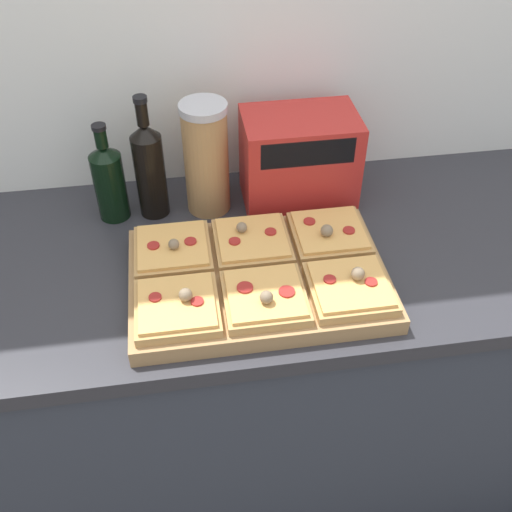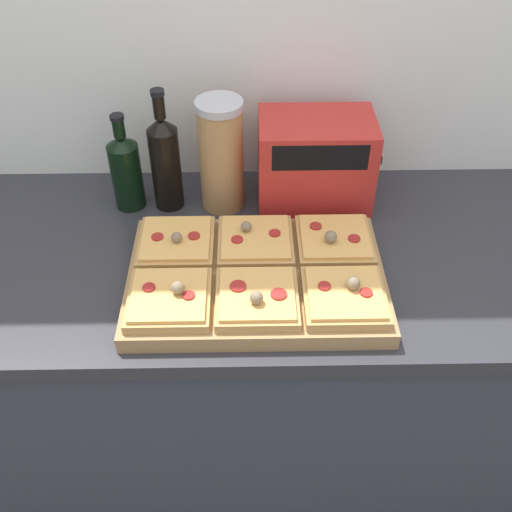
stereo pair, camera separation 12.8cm
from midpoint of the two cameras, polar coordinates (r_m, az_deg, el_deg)
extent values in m
cube|color=silver|center=(1.50, -3.59, 19.84)|extent=(6.00, 0.06, 2.50)
cube|color=#333842|center=(1.73, -1.17, -11.23)|extent=(2.60, 0.64, 0.86)
cube|color=#2D2D33|center=(1.40, -1.42, -0.03)|extent=(2.63, 0.67, 0.04)
cube|color=#A37A4C|center=(1.28, -2.65, -2.32)|extent=(0.54, 0.37, 0.04)
cube|color=tan|center=(1.33, -10.67, 0.42)|extent=(0.17, 0.16, 0.02)
cube|color=#E5A856|center=(1.32, -10.75, 0.88)|extent=(0.15, 0.15, 0.01)
cylinder|color=maroon|center=(1.32, -12.51, 0.86)|extent=(0.03, 0.03, 0.00)
cylinder|color=maroon|center=(1.31, -9.05, 1.27)|extent=(0.03, 0.03, 0.00)
sphere|color=#7F6B51|center=(1.30, -10.65, 0.99)|extent=(0.02, 0.02, 0.02)
cube|color=tan|center=(1.33, -3.13, 1.18)|extent=(0.17, 0.16, 0.02)
cube|color=#E5A856|center=(1.32, -3.15, 1.65)|extent=(0.15, 0.15, 0.01)
cylinder|color=maroon|center=(1.30, -4.86, 1.29)|extent=(0.03, 0.03, 0.00)
cylinder|color=maroon|center=(1.32, -1.45, 2.20)|extent=(0.03, 0.03, 0.00)
sphere|color=#7F6B51|center=(1.32, -4.14, 2.61)|extent=(0.02, 0.02, 0.02)
cube|color=tan|center=(1.35, 4.30, 1.91)|extent=(0.17, 0.16, 0.02)
cube|color=#E5A856|center=(1.34, 4.33, 2.37)|extent=(0.15, 0.15, 0.01)
cylinder|color=maroon|center=(1.35, 2.42, 3.20)|extent=(0.03, 0.03, 0.00)
cylinder|color=maroon|center=(1.33, 6.16, 2.33)|extent=(0.03, 0.03, 0.00)
sphere|color=#7F6B51|center=(1.31, 4.01, 2.31)|extent=(0.03, 0.03, 0.03)
cube|color=tan|center=(1.20, -10.57, -5.02)|extent=(0.17, 0.16, 0.02)
cube|color=#E5A856|center=(1.19, -10.66, -4.56)|extent=(0.15, 0.15, 0.01)
cylinder|color=maroon|center=(1.20, -12.62, -4.00)|extent=(0.03, 0.03, 0.00)
cylinder|color=maroon|center=(1.18, -8.73, -4.45)|extent=(0.03, 0.03, 0.00)
sphere|color=#7F6B51|center=(1.18, -9.83, -3.81)|extent=(0.03, 0.03, 0.03)
cube|color=tan|center=(1.20, -2.20, -4.18)|extent=(0.17, 0.16, 0.02)
cube|color=#E5A856|center=(1.19, -2.22, -3.71)|extent=(0.15, 0.15, 0.01)
cylinder|color=maroon|center=(1.19, -4.12, -3.15)|extent=(0.03, 0.03, 0.00)
cylinder|color=maroon|center=(1.18, -0.35, -3.59)|extent=(0.03, 0.03, 0.00)
sphere|color=#7F6B51|center=(1.16, -2.16, -4.10)|extent=(0.03, 0.03, 0.03)
cube|color=tan|center=(1.22, 5.99, -3.27)|extent=(0.17, 0.16, 0.02)
cube|color=#E5A856|center=(1.21, 6.04, -2.80)|extent=(0.15, 0.15, 0.01)
cylinder|color=maroon|center=(1.21, 4.06, -2.37)|extent=(0.03, 0.03, 0.00)
cylinder|color=maroon|center=(1.21, 7.98, -2.60)|extent=(0.03, 0.03, 0.00)
sphere|color=#7F6B51|center=(1.21, 6.73, -1.82)|extent=(0.03, 0.03, 0.03)
cylinder|color=black|center=(1.49, -16.13, 6.26)|extent=(0.07, 0.07, 0.17)
cone|color=black|center=(1.44, -16.86, 9.42)|extent=(0.07, 0.07, 0.02)
cylinder|color=black|center=(1.42, -17.14, 10.61)|extent=(0.03, 0.03, 0.04)
cylinder|color=black|center=(1.41, -17.36, 11.56)|extent=(0.03, 0.03, 0.01)
cylinder|color=black|center=(1.46, -12.50, 7.36)|extent=(0.07, 0.07, 0.21)
cone|color=black|center=(1.40, -13.22, 11.43)|extent=(0.07, 0.07, 0.03)
cylinder|color=black|center=(1.38, -13.50, 12.98)|extent=(0.03, 0.03, 0.06)
cylinder|color=black|center=(1.37, -13.73, 14.23)|extent=(0.03, 0.03, 0.01)
cylinder|color=#AD7F4C|center=(1.44, -7.30, 8.79)|extent=(0.11, 0.11, 0.26)
cylinder|color=#B2B2B7|center=(1.37, -7.81, 13.73)|extent=(0.11, 0.11, 0.02)
cube|color=red|center=(1.47, 1.61, 9.06)|extent=(0.27, 0.18, 0.23)
cube|color=black|center=(1.36, 2.28, 9.68)|extent=(0.22, 0.01, 0.06)
cube|color=black|center=(1.49, 7.29, 9.82)|extent=(0.02, 0.02, 0.02)
camera|label=1|loc=(0.06, -92.87, -2.55)|focal=42.00mm
camera|label=2|loc=(0.06, 87.13, 2.55)|focal=42.00mm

